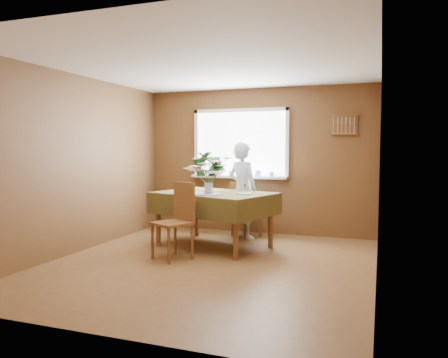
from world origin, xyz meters
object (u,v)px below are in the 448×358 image
(dining_table, at_px, (214,199))
(seated_woman, at_px, (243,190))
(chair_near, at_px, (177,217))
(chair_far, at_px, (243,207))
(flower_bouquet, at_px, (209,170))

(dining_table, height_order, seated_woman, seated_woman)
(dining_table, bearing_deg, chair_near, -87.56)
(chair_far, distance_m, flower_bouquet, 1.23)
(chair_near, xyz_separation_m, seated_woman, (0.43, 1.55, 0.24))
(seated_woman, bearing_deg, flower_bouquet, 102.28)
(chair_far, height_order, chair_near, chair_near)
(chair_near, bearing_deg, flower_bouquet, 99.83)
(dining_table, xyz_separation_m, chair_far, (0.19, 0.83, -0.22))
(dining_table, distance_m, chair_far, 0.88)
(flower_bouquet, bearing_deg, chair_near, -107.57)
(chair_near, relative_size, seated_woman, 0.65)
(chair_far, bearing_deg, dining_table, 110.03)
(flower_bouquet, bearing_deg, chair_far, 78.86)
(chair_far, height_order, seated_woman, seated_woman)
(seated_woman, distance_m, flower_bouquet, 1.02)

